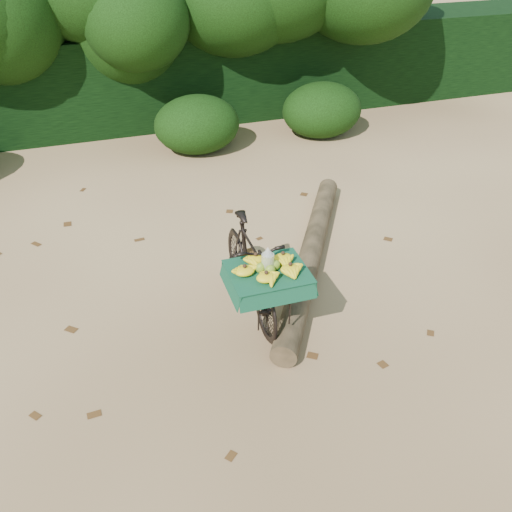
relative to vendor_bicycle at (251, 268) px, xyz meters
name	(u,v)px	position (x,y,z in m)	size (l,w,h in m)	color
ground	(162,301)	(-0.95, 0.46, -0.55)	(80.00, 80.00, 0.00)	tan
vendor_bicycle	(251,268)	(0.00, 0.00, 0.00)	(0.79, 1.83, 1.09)	black
fallen_log	(311,253)	(1.03, 0.64, -0.41)	(0.28, 0.28, 3.91)	brown
hedge_backdrop	(99,81)	(-0.95, 6.76, 0.35)	(26.00, 1.80, 1.80)	black
tree_row	(55,33)	(-1.60, 5.96, 1.45)	(14.50, 2.00, 4.00)	black
bush_clumps	(143,134)	(-0.45, 4.76, -0.10)	(8.80, 1.70, 0.90)	black
leaf_litter	(153,270)	(-0.95, 1.11, -0.55)	(7.00, 7.30, 0.01)	#4F2F15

